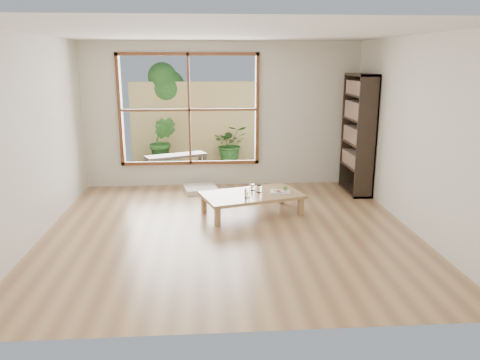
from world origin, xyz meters
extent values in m
plane|color=tan|center=(0.00, 0.00, 0.00)|extent=(5.00, 5.00, 0.00)
cube|color=tan|center=(0.37, 0.67, 0.30)|extent=(1.63, 1.21, 0.05)
cube|color=tan|center=(-0.16, 0.16, 0.14)|extent=(0.09, 0.09, 0.27)
cube|color=tan|center=(-0.36, 0.81, 0.14)|extent=(0.09, 0.09, 0.27)
cube|color=tan|center=(1.09, 0.54, 0.14)|extent=(0.09, 0.09, 0.27)
cube|color=tan|center=(0.90, 1.19, 0.14)|extent=(0.09, 0.09, 0.27)
cube|color=silver|center=(-0.42, 2.00, 0.04)|extent=(0.65, 0.65, 0.08)
cube|color=black|center=(2.32, 1.77, 1.03)|extent=(0.33, 0.92, 2.05)
cylinder|color=silver|center=(0.28, 0.46, 0.39)|extent=(0.08, 0.08, 0.15)
cylinder|color=silver|center=(0.49, 0.73, 0.37)|extent=(0.08, 0.08, 0.11)
cylinder|color=silver|center=(0.41, 0.85, 0.37)|extent=(0.08, 0.08, 0.10)
cylinder|color=silver|center=(0.30, 0.71, 0.36)|extent=(0.07, 0.07, 0.08)
cube|color=white|center=(0.81, 0.70, 0.33)|extent=(0.32, 0.25, 0.02)
sphere|color=#567D32|center=(0.88, 0.75, 0.37)|extent=(0.07, 0.07, 0.07)
cube|color=#C5542E|center=(0.78, 0.66, 0.35)|extent=(0.06, 0.05, 0.03)
cube|color=beige|center=(0.74, 0.74, 0.35)|extent=(0.07, 0.06, 0.02)
cylinder|color=silver|center=(0.84, 0.64, 0.34)|extent=(0.17, 0.03, 0.01)
cube|color=#3B312B|center=(-0.60, 3.56, 0.00)|extent=(2.80, 2.00, 0.05)
cube|color=black|center=(-0.92, 3.28, 0.39)|extent=(1.27, 0.81, 0.05)
cube|color=black|center=(-1.39, 2.92, 0.19)|extent=(0.08, 0.08, 0.34)
cube|color=black|center=(-1.50, 3.18, 0.19)|extent=(0.08, 0.08, 0.34)
cube|color=black|center=(-0.34, 3.38, 0.19)|extent=(0.08, 0.08, 0.34)
cube|color=black|center=(-0.45, 3.63, 0.19)|extent=(0.08, 0.08, 0.34)
cube|color=#D8B46F|center=(-0.60, 4.56, 0.90)|extent=(2.80, 0.06, 1.80)
imported|color=#356926|center=(0.24, 4.26, 0.45)|extent=(0.79, 0.70, 0.84)
imported|color=#356926|center=(-1.26, 4.10, 0.55)|extent=(0.66, 0.57, 1.06)
cylinder|color=#4C3D2D|center=(-1.30, 4.86, 0.80)|extent=(0.14, 0.14, 1.60)
sphere|color=#356926|center=(-1.18, 4.86, 1.65)|extent=(0.84, 0.84, 0.84)
sphere|color=#356926|center=(-1.45, 4.94, 1.45)|extent=(0.70, 0.70, 0.70)
sphere|color=#356926|center=(-1.27, 4.76, 1.90)|extent=(0.64, 0.64, 0.64)
camera|label=1|loc=(-0.29, -6.06, 2.28)|focal=35.00mm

